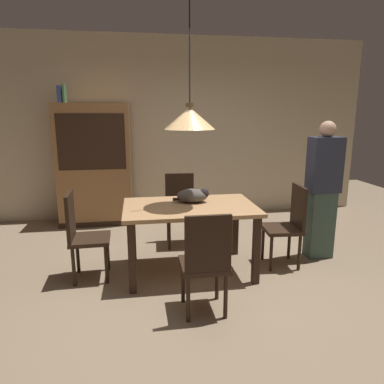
# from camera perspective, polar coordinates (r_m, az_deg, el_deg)

# --- Properties ---
(ground) EXTENTS (10.00, 10.00, 0.00)m
(ground) POSITION_cam_1_polar(r_m,az_deg,el_deg) (3.69, 2.00, -14.96)
(ground) COLOR #847056
(back_wall) EXTENTS (6.40, 0.10, 2.90)m
(back_wall) POSITION_cam_1_polar(r_m,az_deg,el_deg) (5.89, -2.82, 10.19)
(back_wall) COLOR beige
(back_wall) RESTS_ON ground
(dining_table) EXTENTS (1.40, 0.90, 0.75)m
(dining_table) POSITION_cam_1_polar(r_m,az_deg,el_deg) (3.77, -0.35, -3.68)
(dining_table) COLOR tan
(dining_table) RESTS_ON ground
(chair_near_front) EXTENTS (0.40, 0.40, 0.93)m
(chair_near_front) POSITION_cam_1_polar(r_m,az_deg,el_deg) (3.01, 2.20, -10.91)
(chair_near_front) COLOR black
(chair_near_front) RESTS_ON ground
(chair_far_back) EXTENTS (0.42, 0.42, 0.93)m
(chair_far_back) POSITION_cam_1_polar(r_m,az_deg,el_deg) (4.65, -1.93, -2.25)
(chair_far_back) COLOR black
(chair_far_back) RESTS_ON ground
(chair_right_side) EXTENTS (0.43, 0.43, 0.93)m
(chair_right_side) POSITION_cam_1_polar(r_m,az_deg,el_deg) (4.12, 15.42, -4.71)
(chair_right_side) COLOR black
(chair_right_side) RESTS_ON ground
(chair_left_side) EXTENTS (0.41, 0.41, 0.93)m
(chair_left_side) POSITION_cam_1_polar(r_m,az_deg,el_deg) (3.82, -17.43, -6.24)
(chair_left_side) COLOR black
(chair_left_side) RESTS_ON ground
(cat_sleeping) EXTENTS (0.39, 0.26, 0.16)m
(cat_sleeping) POSITION_cam_1_polar(r_m,az_deg,el_deg) (3.86, 0.22, -0.56)
(cat_sleeping) COLOR #4C4742
(cat_sleeping) RESTS_ON dining_table
(pendant_lamp) EXTENTS (0.52, 0.52, 1.30)m
(pendant_lamp) POSITION_cam_1_polar(r_m,az_deg,el_deg) (3.62, -0.38, 11.91)
(pendant_lamp) COLOR #E5B775
(hutch_bookcase) EXTENTS (1.12, 0.45, 1.85)m
(hutch_bookcase) POSITION_cam_1_polar(r_m,az_deg,el_deg) (5.62, -15.48, 3.87)
(hutch_bookcase) COLOR olive
(hutch_bookcase) RESTS_ON ground
(book_blue_wide) EXTENTS (0.06, 0.24, 0.24)m
(book_blue_wide) POSITION_cam_1_polar(r_m,az_deg,el_deg) (5.63, -20.56, 14.59)
(book_blue_wide) COLOR #384C93
(book_blue_wide) RESTS_ON hutch_bookcase
(book_green_slim) EXTENTS (0.03, 0.20, 0.26)m
(book_green_slim) POSITION_cam_1_polar(r_m,az_deg,el_deg) (5.62, -19.98, 14.74)
(book_green_slim) COLOR #427A4C
(book_green_slim) RESTS_ON hutch_bookcase
(person_standing) EXTENTS (0.36, 0.22, 1.63)m
(person_standing) POSITION_cam_1_polar(r_m,az_deg,el_deg) (4.40, 20.41, 0.19)
(person_standing) COLOR #3D564C
(person_standing) RESTS_ON ground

